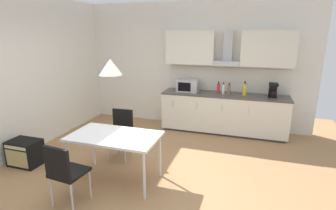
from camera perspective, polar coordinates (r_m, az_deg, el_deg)
ground_plane at (r=4.26m, az=-5.87°, el=-15.75°), size 7.25×8.30×0.02m
wall_back at (r=6.37m, az=3.97°, el=8.68°), size 5.80×0.10×2.89m
wall_left at (r=5.23m, az=-32.08°, el=4.89°), size 0.10×6.64×2.89m
kitchen_counter at (r=6.05m, az=11.92°, el=-1.68°), size 2.75×0.68×0.88m
backsplash_tile at (r=6.19m, az=12.60°, el=5.43°), size 2.73×0.02×0.54m
upper_wall_cabinets at (r=5.96m, az=12.86°, el=11.91°), size 2.73×0.40×0.74m
microwave at (r=6.04m, az=4.34°, el=4.25°), size 0.48×0.35×0.28m
coffee_maker at (r=5.93m, az=21.88°, el=3.04°), size 0.18×0.19×0.30m
bottle_brown at (r=5.89m, az=13.10°, el=3.31°), size 0.07×0.07×0.26m
bottle_red at (r=5.99m, az=10.91°, el=3.64°), size 0.06×0.06×0.26m
bottle_white at (r=5.91m, az=11.97°, el=3.43°), size 0.06×0.06×0.26m
bottle_yellow at (r=5.89m, az=16.32°, el=3.30°), size 0.08×0.08×0.31m
dining_table at (r=3.97m, az=-11.53°, el=-7.12°), size 1.31×0.76×0.74m
chair_far_left at (r=4.79m, az=-10.19°, el=-5.12°), size 0.42×0.42×0.87m
chair_near_left at (r=3.64m, az=-21.66°, el=-12.92°), size 0.44×0.44×0.87m
guitar_amp at (r=5.15m, az=-28.66°, el=-9.08°), size 0.52×0.37×0.44m
pendant_lamp at (r=3.71m, az=-12.41°, el=8.08°), size 0.32×0.32×0.22m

